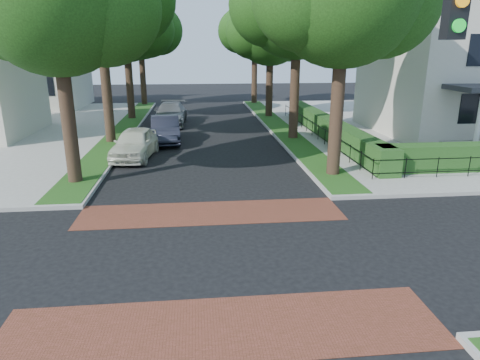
# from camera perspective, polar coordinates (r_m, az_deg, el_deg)

# --- Properties ---
(ground) EXTENTS (120.00, 120.00, 0.00)m
(ground) POSITION_cam_1_polar(r_m,az_deg,el_deg) (11.92, -3.26, -10.02)
(ground) COLOR black
(ground) RESTS_ON ground
(sidewalk_ne) EXTENTS (30.00, 30.00, 0.15)m
(sidewalk_ne) POSITION_cam_1_polar(r_m,az_deg,el_deg) (36.08, 27.95, 6.60)
(sidewalk_ne) COLOR gray
(sidewalk_ne) RESTS_ON ground
(crosswalk_far) EXTENTS (9.00, 2.20, 0.01)m
(crosswalk_far) POSITION_cam_1_polar(r_m,az_deg,el_deg) (14.83, -3.85, -4.38)
(crosswalk_far) COLOR brown
(crosswalk_far) RESTS_ON ground
(crosswalk_near) EXTENTS (9.00, 2.20, 0.01)m
(crosswalk_near) POSITION_cam_1_polar(r_m,az_deg,el_deg) (9.18, -2.25, -19.10)
(crosswalk_near) COLOR brown
(crosswalk_near) RESTS_ON ground
(grass_strip_ne) EXTENTS (1.60, 29.80, 0.02)m
(grass_strip_ne) POSITION_cam_1_polar(r_m,az_deg,el_deg) (30.72, 5.19, 7.17)
(grass_strip_ne) COLOR #1F4A15
(grass_strip_ne) RESTS_ON sidewalk_ne
(grass_strip_nw) EXTENTS (1.60, 29.80, 0.02)m
(grass_strip_nw) POSITION_cam_1_polar(r_m,az_deg,el_deg) (30.57, -15.25, 6.59)
(grass_strip_nw) COLOR #1F4A15
(grass_strip_nw) RESTS_ON sidewalk_nw
(tree_right_mid) EXTENTS (8.25, 7.09, 11.22)m
(tree_right_mid) POSITION_cam_1_polar(r_m,az_deg,el_deg) (26.66, 7.84, 22.48)
(tree_right_mid) COLOR black
(tree_right_mid) RESTS_ON sidewalk_ne
(tree_right_far) EXTENTS (7.25, 6.23, 9.74)m
(tree_right_far) POSITION_cam_1_polar(r_m,az_deg,el_deg) (35.37, 4.18, 19.47)
(tree_right_far) COLOR black
(tree_right_far) RESTS_ON sidewalk_ne
(tree_right_back) EXTENTS (7.50, 6.45, 10.20)m
(tree_right_back) POSITION_cam_1_polar(r_m,az_deg,el_deg) (44.28, 2.08, 19.49)
(tree_right_back) COLOR black
(tree_right_back) RESTS_ON sidewalk_ne
(tree_left_far) EXTENTS (7.00, 6.02, 9.86)m
(tree_left_far) POSITION_cam_1_polar(r_m,az_deg,el_deg) (35.21, -14.84, 19.34)
(tree_left_far) COLOR black
(tree_left_far) RESTS_ON sidewalk_nw
(tree_left_back) EXTENTS (7.75, 6.66, 10.44)m
(tree_left_back) POSITION_cam_1_polar(r_m,az_deg,el_deg) (44.16, -13.06, 19.28)
(tree_left_back) COLOR black
(tree_left_back) RESTS_ON sidewalk_nw
(hedge_main_road) EXTENTS (1.00, 18.00, 1.20)m
(hedge_main_road) POSITION_cam_1_polar(r_m,az_deg,el_deg) (27.26, 11.65, 6.88)
(hedge_main_road) COLOR #204217
(hedge_main_road) RESTS_ON sidewalk_ne
(fence_main_road) EXTENTS (0.06, 18.00, 0.90)m
(fence_main_road) POSITION_cam_1_polar(r_m,az_deg,el_deg) (27.06, 10.00, 6.58)
(fence_main_road) COLOR black
(fence_main_road) RESTS_ON sidewalk_ne
(house_left_far) EXTENTS (10.00, 9.00, 10.14)m
(house_left_far) POSITION_cam_1_polar(r_m,az_deg,el_deg) (45.18, -26.30, 14.94)
(house_left_far) COLOR beige
(house_left_far) RESTS_ON sidewalk_nw
(parked_car_front) EXTENTS (2.36, 4.74, 1.55)m
(parked_car_front) POSITION_cam_1_polar(r_m,az_deg,el_deg) (22.69, -13.84, 4.78)
(parked_car_front) COLOR silver
(parked_car_front) RESTS_ON ground
(parked_car_middle) EXTENTS (2.00, 4.81, 1.55)m
(parked_car_middle) POSITION_cam_1_polar(r_m,az_deg,el_deg) (26.29, -9.94, 6.66)
(parked_car_middle) COLOR black
(parked_car_middle) RESTS_ON ground
(parked_car_rear) EXTENTS (2.44, 5.57, 1.59)m
(parked_car_rear) POSITION_cam_1_polar(r_m,az_deg,el_deg) (32.45, -9.26, 8.69)
(parked_car_rear) COLOR slate
(parked_car_rear) RESTS_ON ground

